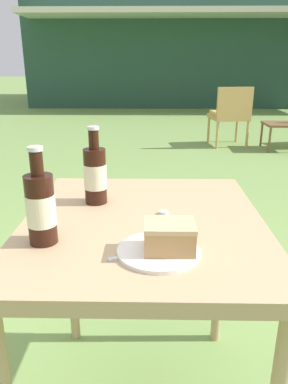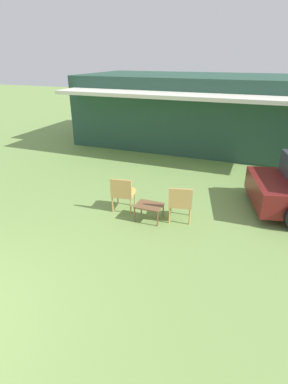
# 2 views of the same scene
# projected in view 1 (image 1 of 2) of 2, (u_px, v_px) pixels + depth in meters

# --- Properties ---
(cabin_building) EXTENTS (9.37, 5.66, 2.70)m
(cabin_building) POSITION_uv_depth(u_px,v_px,m) (199.00, 55.00, 11.36)
(cabin_building) COLOR #284C3D
(cabin_building) RESTS_ON ground_plane
(wicker_chair_cushioned) EXTENTS (0.56, 0.54, 0.84)m
(wicker_chair_cushioned) POSITION_uv_depth(u_px,v_px,m) (230.00, 113.00, 5.32)
(wicker_chair_cushioned) COLOR tan
(wicker_chair_cushioned) RESTS_ON ground_plane
(garden_side_table) EXTENTS (0.59, 0.45, 0.37)m
(garden_side_table) POSITION_uv_depth(u_px,v_px,m) (286.00, 126.00, 5.15)
(garden_side_table) COLOR brown
(garden_side_table) RESTS_ON ground_plane
(patio_table) EXTENTS (0.70, 0.80, 0.74)m
(patio_table) POSITION_uv_depth(u_px,v_px,m) (143.00, 244.00, 1.13)
(patio_table) COLOR tan
(patio_table) RESTS_ON ground_plane
(cake_on_plate) EXTENTS (0.20, 0.20, 0.08)m
(cake_on_plate) POSITION_uv_depth(u_px,v_px,m) (166.00, 241.00, 0.90)
(cake_on_plate) COLOR white
(cake_on_plate) RESTS_ON patio_table
(cola_bottle_near) EXTENTS (0.07, 0.07, 0.25)m
(cola_bottle_near) POSITION_uv_depth(u_px,v_px,m) (95.00, 174.00, 1.20)
(cola_bottle_near) COLOR black
(cola_bottle_near) RESTS_ON patio_table
(cola_bottle_far) EXTENTS (0.07, 0.07, 0.25)m
(cola_bottle_far) POSITION_uv_depth(u_px,v_px,m) (41.00, 207.00, 0.93)
(cola_bottle_far) COLOR black
(cola_bottle_far) RESTS_ON patio_table
(fork) EXTENTS (0.16, 0.07, 0.01)m
(fork) POSITION_uv_depth(u_px,v_px,m) (140.00, 254.00, 0.90)
(fork) COLOR silver
(fork) RESTS_ON patio_table
(loose_bottle_cap) EXTENTS (0.03, 0.03, 0.01)m
(loose_bottle_cap) POSITION_uv_depth(u_px,v_px,m) (164.00, 213.00, 1.13)
(loose_bottle_cap) COLOR silver
(loose_bottle_cap) RESTS_ON patio_table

